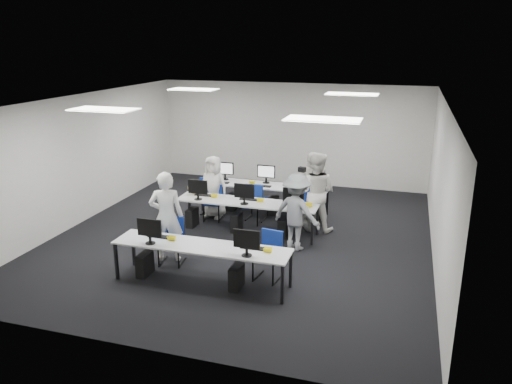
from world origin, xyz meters
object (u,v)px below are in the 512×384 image
(chair_4, at_px, (300,216))
(desk_mid, at_px, (247,204))
(chair_5, at_px, (213,202))
(photographer, at_px, (296,212))
(chair_1, at_px, (268,264))
(student_0, at_px, (167,217))
(student_2, at_px, (214,187))
(chair_0, at_px, (172,249))
(chair_3, at_px, (250,211))
(chair_6, at_px, (257,207))
(chair_2, at_px, (213,209))
(student_1, at_px, (316,192))
(student_3, at_px, (311,189))
(desk_front, at_px, (201,248))
(chair_7, at_px, (306,212))

(chair_4, bearing_deg, desk_mid, -165.76)
(chair_5, distance_m, photographer, 2.94)
(photographer, bearing_deg, chair_4, -62.87)
(chair_1, relative_size, chair_5, 0.91)
(student_0, xyz_separation_m, student_2, (-0.06, 2.61, -0.14))
(chair_5, bearing_deg, desk_mid, -26.73)
(photographer, bearing_deg, chair_0, 51.05)
(student_2, bearing_deg, chair_4, 3.20)
(chair_4, xyz_separation_m, chair_5, (-2.28, 0.33, 0.02))
(chair_3, height_order, chair_6, chair_6)
(desk_mid, relative_size, chair_5, 3.29)
(chair_2, bearing_deg, chair_1, -59.99)
(chair_0, height_order, student_2, student_2)
(chair_6, xyz_separation_m, student_1, (1.48, -0.29, 0.61))
(chair_6, bearing_deg, chair_5, 179.82)
(chair_4, relative_size, chair_6, 0.98)
(student_2, bearing_deg, chair_2, -68.88)
(chair_2, relative_size, student_1, 0.46)
(chair_2, height_order, chair_5, chair_5)
(desk_mid, distance_m, student_1, 1.58)
(chair_2, relative_size, student_3, 0.48)
(chair_1, distance_m, student_2, 3.60)
(chair_4, xyz_separation_m, student_3, (0.19, 0.27, 0.59))
(student_1, distance_m, student_3, 0.32)
(chair_1, xyz_separation_m, chair_3, (-1.20, 2.68, 0.00))
(desk_mid, relative_size, chair_6, 3.45)
(student_2, relative_size, photographer, 0.95)
(chair_6, bearing_deg, student_3, 1.09)
(desk_front, distance_m, chair_7, 3.70)
(chair_2, relative_size, photographer, 0.52)
(chair_7, bearing_deg, photographer, -65.22)
(photographer, bearing_deg, chair_6, -30.24)
(chair_6, height_order, photographer, photographer)
(chair_5, relative_size, chair_7, 0.99)
(chair_1, relative_size, chair_3, 0.99)
(chair_3, bearing_deg, chair_6, 64.03)
(chair_7, xyz_separation_m, student_3, (0.09, -0.00, 0.57))
(chair_4, distance_m, chair_6, 1.16)
(chair_0, xyz_separation_m, chair_3, (0.78, 2.57, 0.00))
(chair_6, distance_m, photographer, 2.05)
(student_2, bearing_deg, student_0, -81.85)
(desk_front, distance_m, student_3, 3.71)
(chair_4, bearing_deg, chair_6, 150.56)
(chair_2, distance_m, chair_5, 0.41)
(desk_front, xyz_separation_m, student_1, (1.44, 3.21, 0.23))
(chair_4, relative_size, student_0, 0.50)
(desk_front, distance_m, chair_5, 3.75)
(chair_5, bearing_deg, photographer, -20.64)
(student_3, bearing_deg, chair_6, 159.63)
(desk_mid, xyz_separation_m, chair_4, (1.08, 0.61, -0.39))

